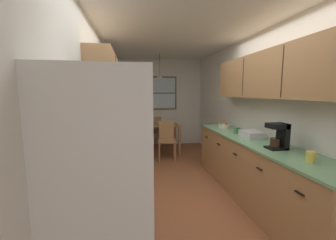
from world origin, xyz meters
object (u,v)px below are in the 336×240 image
Objects in this scene: stove_range at (112,193)px; table_serving_bowl at (162,123)px; refrigerator at (105,188)px; fruit_bowl at (224,126)px; dining_chair_near at (167,138)px; dining_chair_far at (154,130)px; trash_bin at (136,148)px; dish_rack at (252,134)px; coffee_maker at (279,136)px; mug_by_coffeemaker at (311,157)px; microwave_over_range at (97,86)px; dining_table at (160,129)px; mug_spare at (236,130)px; storage_canister at (114,139)px.

table_serving_bowl is (0.99, 3.19, 0.31)m from stove_range.
refrigerator is 8.10× the size of fruit_bowl.
dining_chair_far is (-0.18, 1.12, 0.00)m from dining_chair_near.
dish_rack is (1.73, -1.86, 0.62)m from trash_bin.
trash_bin is 2.02m from fruit_bowl.
table_serving_bowl is (-0.99, 1.66, -0.16)m from fruit_bowl.
fruit_bowl is at bearing -48.01° from dining_chair_near.
coffee_maker is 1.58m from fruit_bowl.
coffee_maker is at bearing 87.63° from mug_by_coffeemaker.
dining_table is at bearing 71.59° from microwave_over_range.
dining_chair_near reaches higher than trash_bin.
refrigerator is 2.95× the size of microwave_over_range.
coffee_maker is at bearing -55.92° from trash_bin.
microwave_over_range is 2.37m from mug_spare.
dining_chair_near is 1.13m from dining_chair_far.
coffee_maker reaches higher than fruit_bowl.
trash_bin is 3.31× the size of table_serving_bowl.
mug_by_coffeemaker is 3.86m from table_serving_bowl.
fruit_bowl is at bearing -59.13° from table_serving_bowl.
refrigerator reaches higher than dining_chair_near.
refrigerator is at bearing -106.63° from dining_chair_near.
microwave_over_range is 5.06× the size of mug_by_coffeemaker.
dish_rack is (2.02, 0.59, 0.48)m from stove_range.
dish_rack reaches higher than dining_chair_far.
trash_bin is at bearing -132.57° from dining_table.
table_serving_bowl is (-0.97, 3.73, -0.18)m from mug_by_coffeemaker.
storage_canister is at bearing 77.89° from microwave_over_range.
mug_spare is (1.65, -1.51, 0.62)m from trash_bin.
dining_table is at bearing 47.43° from trash_bin.
dish_rack is at bearing -67.06° from dining_table.
microwave_over_range is 3.48m from dining_table.
storage_canister reaches higher than dish_rack.
trash_bin is at bearing 80.57° from microwave_over_range.
dining_table is at bearing 114.48° from mug_spare.
dish_rack is at bearing 86.89° from coffee_maker.
dining_chair_far is at bearing 66.44° from trash_bin.
stove_range reaches higher than storage_canister.
microwave_over_range is 2.18m from coffee_maker.
trash_bin is (0.41, 2.46, -1.31)m from microwave_over_range.
stove_range is at bearing -102.79° from dining_chair_far.
coffee_maker is (0.96, -2.64, 0.56)m from dining_chair_near.
stove_range is 1.22× the size of dining_chair_far.
trash_bin is 2.08m from storage_canister.
dish_rack is (0.03, 0.64, -0.11)m from coffee_maker.
stove_range is at bearing -0.03° from microwave_over_range.
dining_chair_far is 4.43m from mug_by_coffeemaker.
dish_rack is at bearing -77.53° from mug_spare.
coffee_maker reaches higher than table_serving_bowl.
refrigerator is at bearing -94.74° from trash_bin.
mug_spare is 0.33× the size of dish_rack.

